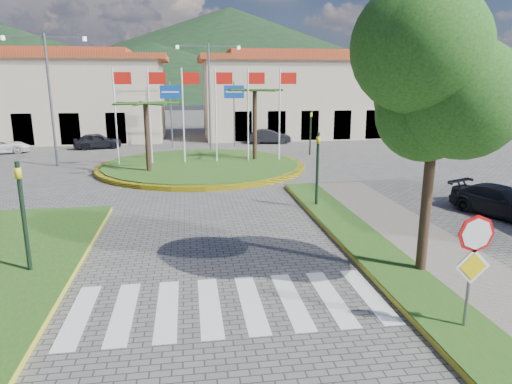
{
  "coord_description": "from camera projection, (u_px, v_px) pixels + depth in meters",
  "views": [
    {
      "loc": [
        -0.78,
        -6.0,
        5.24
      ],
      "look_at": [
        1.32,
        8.0,
        1.79
      ],
      "focal_mm": 32.0,
      "sensor_mm": 36.0,
      "label": 1
    }
  ],
  "objects": [
    {
      "name": "sidewalk_right",
      "position": [
        510.0,
        326.0,
        9.89
      ],
      "size": [
        4.0,
        28.0,
        0.15
      ],
      "primitive_type": "cube",
      "color": "gray",
      "rests_on": "ground"
    },
    {
      "name": "verge_right",
      "position": [
        459.0,
        329.0,
        9.71
      ],
      "size": [
        1.6,
        28.0,
        0.18
      ],
      "primitive_type": "cube",
      "color": "#234D16",
      "rests_on": "ground"
    },
    {
      "name": "crosswalk",
      "position": [
        226.0,
        305.0,
        10.96
      ],
      "size": [
        8.0,
        3.0,
        0.01
      ],
      "primitive_type": "cube",
      "color": "silver",
      "rests_on": "ground"
    },
    {
      "name": "roundabout_island",
      "position": [
        201.0,
        165.0,
        28.21
      ],
      "size": [
        12.7,
        12.7,
        6.0
      ],
      "color": "yellow",
      "rests_on": "ground"
    },
    {
      "name": "stop_sign",
      "position": [
        473.0,
        255.0,
        9.28
      ],
      "size": [
        0.8,
        0.11,
        2.65
      ],
      "color": "slate",
      "rests_on": "ground"
    },
    {
      "name": "deciduous_tree",
      "position": [
        437.0,
        84.0,
        11.49
      ],
      "size": [
        3.6,
        3.6,
        6.8
      ],
      "color": "black",
      "rests_on": "ground"
    },
    {
      "name": "traffic_light_left",
      "position": [
        23.0,
        208.0,
        12.15
      ],
      "size": [
        0.15,
        0.18,
        3.2
      ],
      "color": "black",
      "rests_on": "ground"
    },
    {
      "name": "traffic_light_right",
      "position": [
        318.0,
        163.0,
        18.83
      ],
      "size": [
        0.15,
        0.18,
        3.2
      ],
      "color": "black",
      "rests_on": "ground"
    },
    {
      "name": "traffic_light_far",
      "position": [
        310.0,
        128.0,
        32.79
      ],
      "size": [
        0.18,
        0.15,
        3.2
      ],
      "color": "black",
      "rests_on": "ground"
    },
    {
      "name": "direction_sign_west",
      "position": [
        171.0,
        103.0,
        35.74
      ],
      "size": [
        1.6,
        0.14,
        5.2
      ],
      "color": "slate",
      "rests_on": "ground"
    },
    {
      "name": "direction_sign_east",
      "position": [
        234.0,
        103.0,
        36.47
      ],
      "size": [
        1.6,
        0.14,
        5.2
      ],
      "color": "slate",
      "rests_on": "ground"
    },
    {
      "name": "street_lamp_centre",
      "position": [
        209.0,
        91.0,
        35.02
      ],
      "size": [
        4.8,
        0.16,
        8.0
      ],
      "color": "slate",
      "rests_on": "ground"
    },
    {
      "name": "street_lamp_west",
      "position": [
        50.0,
        94.0,
        27.81
      ],
      "size": [
        4.8,
        0.16,
        8.0
      ],
      "color": "slate",
      "rests_on": "ground"
    },
    {
      "name": "building_left",
      "position": [
        37.0,
        96.0,
        40.68
      ],
      "size": [
        23.32,
        9.54,
        8.05
      ],
      "color": "beige",
      "rests_on": "ground"
    },
    {
      "name": "building_right",
      "position": [
        298.0,
        95.0,
        44.14
      ],
      "size": [
        19.08,
        9.54,
        8.05
      ],
      "color": "beige",
      "rests_on": "ground"
    },
    {
      "name": "hill_far_mid",
      "position": [
        230.0,
        52.0,
        159.44
      ],
      "size": [
        180.0,
        180.0,
        30.0
      ],
      "primitive_type": "cone",
      "color": "black",
      "rests_on": "ground"
    },
    {
      "name": "hill_far_east",
      "position": [
        410.0,
        69.0,
        144.79
      ],
      "size": [
        120.0,
        120.0,
        18.0
      ],
      "primitive_type": "cone",
      "color": "black",
      "rests_on": "ground"
    },
    {
      "name": "hill_near_back",
      "position": [
        152.0,
        71.0,
        128.67
      ],
      "size": [
        110.0,
        110.0,
        16.0
      ],
      "primitive_type": "cone",
      "color": "black",
      "rests_on": "ground"
    },
    {
      "name": "white_van",
      "position": [
        0.0,
        146.0,
        33.71
      ],
      "size": [
        4.33,
        2.88,
        1.11
      ],
      "primitive_type": "imported",
      "rotation": [
        0.0,
        0.0,
        1.86
      ],
      "color": "white",
      "rests_on": "ground"
    },
    {
      "name": "car_dark_a",
      "position": [
        98.0,
        141.0,
        36.15
      ],
      "size": [
        3.91,
        2.28,
        1.25
      ],
      "primitive_type": "imported",
      "rotation": [
        0.0,
        0.0,
        1.8
      ],
      "color": "black",
      "rests_on": "ground"
    },
    {
      "name": "car_dark_b",
      "position": [
        269.0,
        136.0,
        39.18
      ],
      "size": [
        3.73,
        1.49,
        1.21
      ],
      "primitive_type": "imported",
      "rotation": [
        0.0,
        0.0,
        1.51
      ],
      "color": "black",
      "rests_on": "ground"
    },
    {
      "name": "car_side_right",
      "position": [
        502.0,
        202.0,
        18.03
      ],
      "size": [
        3.11,
        4.42,
        1.19
      ],
      "primitive_type": "imported",
      "rotation": [
        0.0,
        0.0,
        0.4
      ],
      "color": "black",
      "rests_on": "ground"
    }
  ]
}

